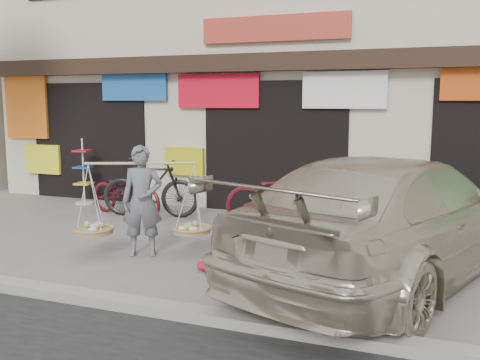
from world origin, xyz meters
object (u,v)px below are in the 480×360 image
at_px(display_rack, 84,178).
at_px(street_vendor, 142,205).
at_px(bike_0, 126,191).
at_px(bike_1, 150,187).
at_px(suv, 392,217).
at_px(bike_2, 285,196).

bearing_deg(display_rack, street_vendor, -42.36).
xyz_separation_m(bike_0, bike_1, (0.52, 0.07, 0.10)).
distance_m(bike_0, suv, 5.73).
height_order(street_vendor, display_rack, street_vendor).
bearing_deg(bike_1, display_rack, 61.75).
bearing_deg(display_rack, bike_0, -25.10).
bearing_deg(suv, street_vendor, 24.25).
relative_size(bike_2, suv, 0.37).
xyz_separation_m(bike_2, suv, (2.05, -2.15, 0.22)).
distance_m(bike_2, display_rack, 4.90).
bearing_deg(display_rack, bike_2, -7.25).
bearing_deg(bike_1, bike_0, 87.05).
distance_m(street_vendor, bike_0, 2.94).
bearing_deg(suv, bike_0, -1.23).
height_order(street_vendor, bike_2, street_vendor).
bearing_deg(street_vendor, display_rack, 114.86).
bearing_deg(display_rack, suv, -21.83).
bearing_deg(bike_0, suv, -97.48).
bearing_deg(bike_1, street_vendor, -162.79).
bearing_deg(display_rack, bike_1, -17.62).
xyz_separation_m(bike_0, suv, (5.35, -2.04, 0.31)).
xyz_separation_m(street_vendor, bike_1, (-1.26, 2.39, -0.17)).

